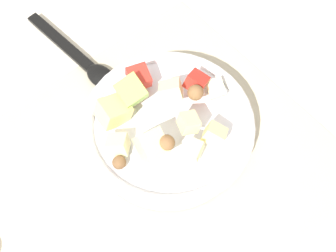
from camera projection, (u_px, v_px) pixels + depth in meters
name	position (u px, v px, depth m)	size (l,w,h in m)	color
ground_plane	(180.00, 145.00, 0.62)	(2.40, 2.40, 0.00)	silver
placemat	(180.00, 144.00, 0.62)	(0.43, 0.38, 0.01)	#BCB299
salad_bowl	(167.00, 127.00, 0.59)	(0.24, 0.24, 0.10)	white
serving_spoon	(84.00, 62.00, 0.67)	(0.21, 0.05, 0.01)	black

